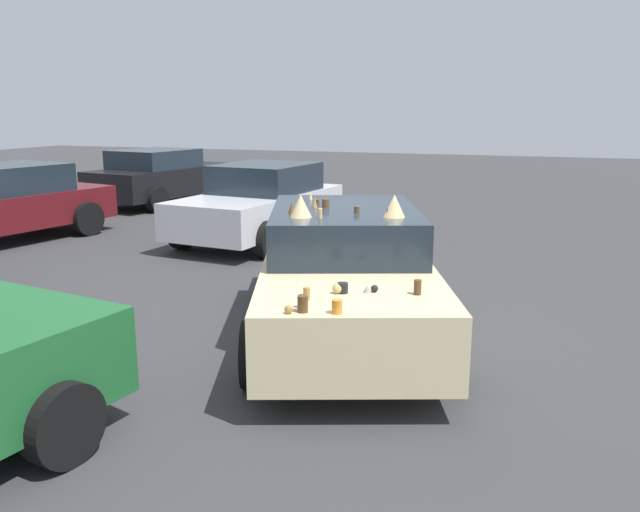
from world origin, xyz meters
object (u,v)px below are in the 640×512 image
parked_sedan_behind_right (260,203)px  parked_sedan_row_back_far (161,176)px  parked_sedan_near_right (0,203)px  art_car_decorated (345,272)px

parked_sedan_behind_right → parked_sedan_row_back_far: parked_sedan_behind_right is taller
parked_sedan_near_right → parked_sedan_row_back_far: parked_sedan_near_right is taller
parked_sedan_row_back_far → parked_sedan_behind_right: bearing=-119.5°
parked_sedan_behind_right → parked_sedan_row_back_far: bearing=-122.1°
art_car_decorated → parked_sedan_near_right: 8.31m
parked_sedan_near_right → parked_sedan_behind_right: 4.99m
art_car_decorated → parked_sedan_near_right: art_car_decorated is taller
art_car_decorated → parked_sedan_row_back_far: art_car_decorated is taller
art_car_decorated → parked_sedan_behind_right: bearing=-165.5°
parked_sedan_near_right → parked_sedan_row_back_far: (5.39, -0.09, 0.00)m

